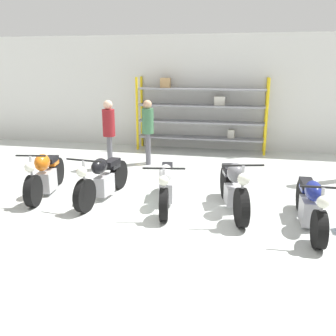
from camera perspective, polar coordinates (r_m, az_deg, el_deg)
ground_plane at (r=7.26m, az=-0.66°, el=-6.16°), size 30.00×30.00×0.00m
back_wall at (r=12.27m, az=5.15°, el=11.32°), size 30.00×0.08×3.60m
shelving_rack at (r=11.96m, az=4.98°, el=8.46°), size 4.10×0.63×2.30m
motorcycle_orange at (r=8.31m, az=-18.19°, el=-1.05°), size 0.65×2.02×1.02m
motorcycle_black at (r=7.72m, az=-9.91°, el=-1.64°), size 0.73×2.10×1.00m
motorcycle_white at (r=7.31m, az=-0.31°, el=-2.57°), size 0.74×2.11×0.96m
motorcycle_grey at (r=7.07m, az=9.97°, el=-2.94°), size 0.82×2.03×1.08m
motorcycle_blue at (r=6.77m, az=20.89°, el=-5.20°), size 0.65×2.13×0.96m
person_browsing at (r=10.29m, az=-3.09°, el=6.33°), size 0.40×0.40×1.76m
person_near_rack at (r=9.88m, az=-9.00°, el=5.96°), size 0.41×0.41×1.81m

